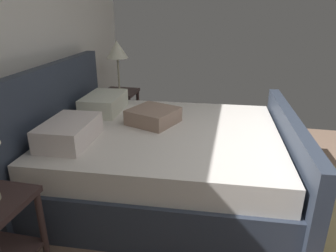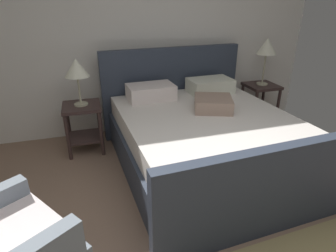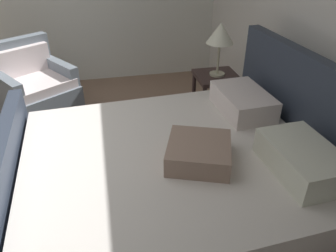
% 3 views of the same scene
% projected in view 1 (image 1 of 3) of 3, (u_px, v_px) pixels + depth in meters
% --- Properties ---
extents(bed, '(2.05, 2.34, 1.17)m').
position_uv_depth(bed, '(162.00, 156.00, 2.88)').
color(bed, '#2F3746').
rests_on(bed, ground).
extents(nightstand_right, '(0.44, 0.44, 0.60)m').
position_uv_depth(nightstand_right, '(120.00, 105.00, 4.21)').
color(nightstand_right, '#3A2A28').
rests_on(nightstand_right, ground).
extents(table_lamp_right, '(0.28, 0.28, 0.66)m').
position_uv_depth(table_lamp_right, '(117.00, 51.00, 3.95)').
color(table_lamp_right, '#B7B293').
rests_on(table_lamp_right, nightstand_right).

